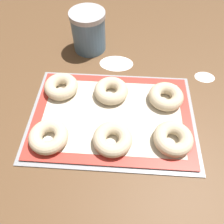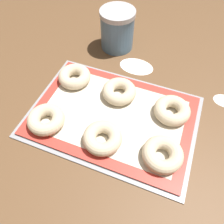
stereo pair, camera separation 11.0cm
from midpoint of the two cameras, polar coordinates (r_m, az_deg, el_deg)
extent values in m
plane|color=brown|center=(0.64, 5.05, -1.89)|extent=(2.80, 2.80, 0.00)
cube|color=#93969B|center=(0.63, 4.94, -1.94)|extent=(0.48, 0.34, 0.01)
cube|color=red|center=(0.63, 4.97, -1.68)|extent=(0.46, 0.31, 0.00)
cube|color=beige|center=(0.63, 4.98, -1.66)|extent=(0.40, 0.26, 0.00)
torus|color=beige|center=(0.61, -12.07, -2.56)|extent=(0.10, 0.10, 0.04)
torus|color=beige|center=(0.57, 3.03, -7.49)|extent=(0.10, 0.10, 0.04)
torus|color=beige|center=(0.57, 18.57, -11.16)|extent=(0.10, 0.10, 0.04)
torus|color=beige|center=(0.70, -5.41, 8.73)|extent=(0.10, 0.10, 0.04)
torus|color=beige|center=(0.66, 6.62, 4.81)|extent=(0.10, 0.10, 0.04)
torus|color=beige|center=(0.65, 20.10, -0.18)|extent=(0.10, 0.10, 0.04)
cylinder|color=slate|center=(0.83, 5.38, 19.85)|extent=(0.12, 0.12, 0.13)
cylinder|color=#B2B2B7|center=(0.79, 5.81, 24.06)|extent=(0.12, 0.12, 0.02)
ellipsoid|color=white|center=(0.78, 31.04, 2.08)|extent=(0.07, 0.05, 0.00)
ellipsoid|color=white|center=(0.79, 10.59, 11.24)|extent=(0.12, 0.08, 0.00)
camera|label=1|loc=(0.06, -84.82, 7.14)|focal=35.00mm
camera|label=2|loc=(0.06, 95.18, -7.14)|focal=35.00mm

